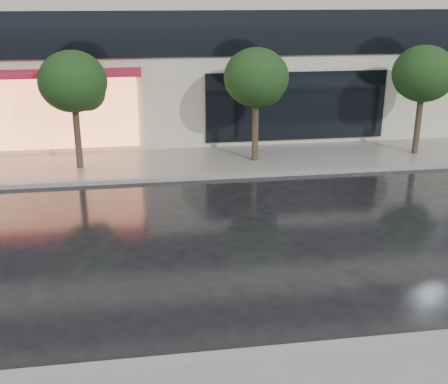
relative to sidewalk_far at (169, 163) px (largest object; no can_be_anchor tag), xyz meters
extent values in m
plane|color=black|center=(0.00, -10.25, -0.06)|extent=(120.00, 120.00, 0.00)
cube|color=slate|center=(0.00, 0.00, 0.00)|extent=(60.00, 3.50, 0.12)
cube|color=gray|center=(0.00, -11.25, 0.01)|extent=(60.00, 0.25, 0.14)
cube|color=gray|center=(0.00, -1.75, 0.01)|extent=(60.00, 0.25, 0.14)
cube|color=black|center=(0.00, 1.69, 4.24)|extent=(28.00, 0.12, 1.60)
cube|color=#FF8C59|center=(-4.00, 1.67, 1.54)|extent=(6.00, 0.10, 2.60)
cube|color=#A31933|center=(-4.00, 1.34, 2.99)|extent=(6.40, 0.70, 0.25)
cube|color=black|center=(5.00, 1.69, 1.54)|extent=(7.00, 0.10, 2.60)
cylinder|color=#33261C|center=(-3.00, -0.25, 1.04)|extent=(0.22, 0.22, 2.20)
ellipsoid|color=black|center=(-3.00, -0.25, 2.94)|extent=(2.20, 2.20, 1.98)
sphere|color=black|center=(-2.60, -0.05, 2.54)|extent=(1.20, 1.20, 1.20)
cylinder|color=#33261C|center=(3.00, -0.25, 1.04)|extent=(0.22, 0.22, 2.20)
ellipsoid|color=black|center=(3.00, -0.25, 2.94)|extent=(2.20, 2.20, 1.98)
sphere|color=black|center=(3.40, -0.05, 2.54)|extent=(1.20, 1.20, 1.20)
cylinder|color=#33261C|center=(9.00, -0.25, 1.04)|extent=(0.22, 0.22, 2.20)
ellipsoid|color=black|center=(9.00, -0.25, 2.94)|extent=(2.20, 2.20, 1.98)
sphere|color=black|center=(9.40, -0.05, 2.54)|extent=(1.20, 1.20, 1.20)
camera|label=1|loc=(-0.93, -18.87, 5.65)|focal=45.00mm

